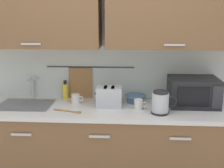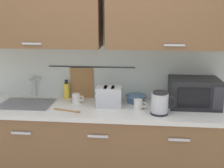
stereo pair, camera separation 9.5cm
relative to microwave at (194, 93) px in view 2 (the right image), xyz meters
name	(u,v)px [view 2 (the right image)]	position (x,y,z in m)	size (l,w,h in m)	color
counter_unit	(102,149)	(-0.88, -0.11, -0.58)	(2.53, 0.64, 0.90)	brown
back_wall_assembly	(105,39)	(-0.87, 0.12, 0.49)	(3.70, 0.41, 2.50)	silver
sink_faucet	(34,84)	(-1.62, 0.12, 0.01)	(0.09, 0.17, 0.22)	#B2B5BA
microwave	(194,93)	(0.00, 0.00, 0.00)	(0.46, 0.35, 0.27)	black
electric_kettle	(160,103)	(-0.34, -0.25, -0.03)	(0.23, 0.16, 0.21)	black
dish_soap_bottle	(67,90)	(-1.27, 0.13, -0.05)	(0.06, 0.06, 0.20)	yellow
mug_near_sink	(76,98)	(-1.14, -0.02, -0.09)	(0.12, 0.08, 0.09)	silver
mixing_bowl	(136,98)	(-0.55, 0.05, -0.09)	(0.21, 0.21, 0.08)	#4C7093
toaster	(109,97)	(-0.80, -0.08, -0.04)	(0.26, 0.17, 0.19)	#B7BABF
mug_by_kettle	(138,105)	(-0.52, -0.15, -0.09)	(0.12, 0.08, 0.09)	silver
wooden_spoon	(70,111)	(-1.14, -0.26, -0.13)	(0.27, 0.10, 0.01)	#9E7042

